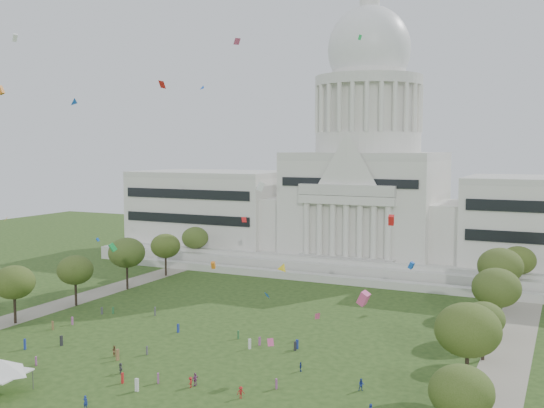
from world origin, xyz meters
TOP-DOWN VIEW (x-y plane):
  - ground at (0.00, 0.00)m, footprint 400.00×400.00m
  - capitol at (0.00, 113.59)m, footprint 160.00×64.50m
  - path_left at (-48.00, 30.00)m, footprint 8.00×160.00m
  - path_right at (48.00, 30.00)m, footprint 8.00×160.00m
  - row_tree_r_1 at (46.22, -1.75)m, footprint 7.58×7.58m
  - row_tree_l_2 at (-45.04, 17.30)m, footprint 8.42×8.42m
  - row_tree_r_2 at (44.17, 17.44)m, footprint 9.55×9.55m
  - row_tree_l_3 at (-44.09, 33.92)m, footprint 8.12×8.12m
  - row_tree_r_3 at (44.40, 34.48)m, footprint 7.01×7.01m
  - row_tree_l_4 at (-44.08, 52.42)m, footprint 9.29×9.29m
  - row_tree_r_4 at (44.76, 50.04)m, footprint 9.19×9.19m
  - row_tree_l_5 at (-45.22, 71.01)m, footprint 8.33×8.33m
  - row_tree_r_5 at (43.49, 70.19)m, footprint 9.82×9.82m
  - row_tree_l_6 at (-46.87, 89.14)m, footprint 8.19×8.19m
  - row_tree_r_6 at (45.96, 88.13)m, footprint 8.42×8.42m
  - event_tent at (-17.55, -10.82)m, footprint 10.25×10.25m
  - person_2 at (29.91, 12.51)m, footprint 1.04×0.86m
  - person_3 at (6.36, 2.82)m, footprint 0.74×1.14m
  - person_4 at (6.66, 3.70)m, footprint 1.00×1.33m
  - person_5 at (-6.86, 3.09)m, footprint 1.62×1.60m
  - person_7 at (-2.52, -9.91)m, footprint 0.77×0.62m
  - person_8 at (-13.24, 9.42)m, footprint 0.99×0.70m
  - person_9 at (15.11, 2.39)m, footprint 1.22×1.20m
  - person_10 at (18.62, 16.26)m, footprint 0.70×0.99m
  - distant_crowd at (-13.56, 13.82)m, footprint 53.53×37.75m
  - kite_swarm at (-0.48, 8.83)m, footprint 83.34×105.89m

SIDE VIEW (x-z plane):
  - ground at x=0.00m, z-range 0.00..0.00m
  - path_left at x=-48.00m, z-range 0.00..0.04m
  - path_right at x=48.00m, z-range 0.00..0.04m
  - person_10 at x=18.62m, z-range 0.00..1.53m
  - person_3 at x=6.36m, z-range 0.00..1.63m
  - distant_crowd at x=-13.56m, z-range -0.10..1.84m
  - person_9 at x=15.11m, z-range 0.00..1.75m
  - person_5 at x=-6.86m, z-range 0.00..1.76m
  - person_2 at x=29.91m, z-range 0.00..1.84m
  - person_7 at x=-2.52m, z-range 0.00..1.89m
  - person_8 at x=-13.24m, z-range 0.00..1.89m
  - person_4 at x=6.66m, z-range 0.00..2.01m
  - event_tent at x=-17.55m, z-range 1.43..6.63m
  - row_tree_r_3 at x=44.40m, z-range 2.09..12.07m
  - row_tree_r_1 at x=46.22m, z-range 2.27..13.04m
  - row_tree_l_3 at x=-44.09m, z-range 2.43..13.98m
  - row_tree_l_6 at x=-46.87m, z-range 2.45..14.09m
  - row_tree_l_5 at x=-45.22m, z-range 2.49..14.34m
  - row_tree_r_6 at x=45.96m, z-range 2.52..14.49m
  - row_tree_l_2 at x=-45.04m, z-range 2.52..14.49m
  - row_tree_r_4 at x=44.76m, z-range 2.76..15.82m
  - row_tree_l_4 at x=-44.08m, z-range 2.79..16.00m
  - row_tree_r_2 at x=44.17m, z-range 2.87..16.45m
  - row_tree_r_5 at x=43.49m, z-range 2.95..16.91m
  - capitol at x=0.00m, z-range -23.35..67.95m
  - kite_swarm at x=-0.48m, z-range -3.34..56.51m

